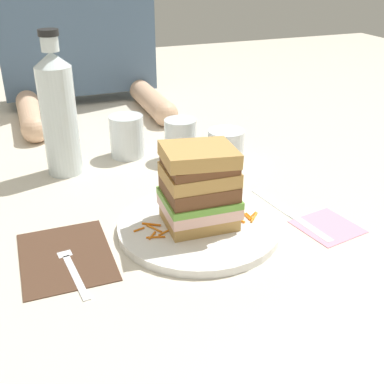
{
  "coord_description": "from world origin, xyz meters",
  "views": [
    {
      "loc": [
        -0.26,
        -0.61,
        0.4
      ],
      "look_at": [
        -0.01,
        0.02,
        0.05
      ],
      "focal_mm": 44.98,
      "sensor_mm": 36.0,
      "label": 1
    }
  ],
  "objects_px": {
    "sandwich": "(199,187)",
    "fork": "(69,262)",
    "water_bottle": "(59,112)",
    "napkin_pink": "(327,226)",
    "napkin_dark": "(66,256)",
    "knife": "(292,215)",
    "empty_tumbler_1": "(127,136)",
    "juice_glass": "(226,152)",
    "empty_tumbler_0": "(180,140)",
    "diner_across": "(73,3)",
    "main_plate": "(199,226)"
  },
  "relations": [
    {
      "from": "sandwich",
      "to": "fork",
      "type": "xyz_separation_m",
      "value": [
        -0.21,
        -0.02,
        -0.07
      ]
    },
    {
      "from": "sandwich",
      "to": "water_bottle",
      "type": "bearing_deg",
      "value": 118.8
    },
    {
      "from": "napkin_pink",
      "to": "water_bottle",
      "type": "bearing_deg",
      "value": 134.6
    },
    {
      "from": "sandwich",
      "to": "napkin_dark",
      "type": "relative_size",
      "value": 0.78
    },
    {
      "from": "water_bottle",
      "to": "napkin_pink",
      "type": "xyz_separation_m",
      "value": [
        0.36,
        -0.37,
        -0.12
      ]
    },
    {
      "from": "knife",
      "to": "empty_tumbler_1",
      "type": "relative_size",
      "value": 2.25
    },
    {
      "from": "fork",
      "to": "napkin_dark",
      "type": "bearing_deg",
      "value": 96.09
    },
    {
      "from": "water_bottle",
      "to": "empty_tumbler_1",
      "type": "xyz_separation_m",
      "value": [
        0.14,
        0.04,
        -0.08
      ]
    },
    {
      "from": "juice_glass",
      "to": "water_bottle",
      "type": "relative_size",
      "value": 0.3
    },
    {
      "from": "sandwich",
      "to": "water_bottle",
      "type": "distance_m",
      "value": 0.35
    },
    {
      "from": "empty_tumbler_0",
      "to": "diner_across",
      "type": "relative_size",
      "value": 0.14
    },
    {
      "from": "sandwich",
      "to": "empty_tumbler_0",
      "type": "relative_size",
      "value": 1.54
    },
    {
      "from": "main_plate",
      "to": "empty_tumbler_1",
      "type": "xyz_separation_m",
      "value": [
        -0.03,
        0.34,
        0.04
      ]
    },
    {
      "from": "main_plate",
      "to": "knife",
      "type": "xyz_separation_m",
      "value": [
        0.16,
        -0.01,
        -0.01
      ]
    },
    {
      "from": "napkin_dark",
      "to": "diner_across",
      "type": "bearing_deg",
      "value": 78.53
    },
    {
      "from": "main_plate",
      "to": "napkin_dark",
      "type": "xyz_separation_m",
      "value": [
        -0.21,
        0.0,
        -0.01
      ]
    },
    {
      "from": "sandwich",
      "to": "water_bottle",
      "type": "xyz_separation_m",
      "value": [
        -0.17,
        0.3,
        0.05
      ]
    },
    {
      "from": "juice_glass",
      "to": "water_bottle",
      "type": "distance_m",
      "value": 0.33
    },
    {
      "from": "water_bottle",
      "to": "napkin_pink",
      "type": "height_order",
      "value": "water_bottle"
    },
    {
      "from": "napkin_dark",
      "to": "water_bottle",
      "type": "relative_size",
      "value": 0.62
    },
    {
      "from": "sandwich",
      "to": "knife",
      "type": "relative_size",
      "value": 0.66
    },
    {
      "from": "water_bottle",
      "to": "empty_tumbler_0",
      "type": "xyz_separation_m",
      "value": [
        0.24,
        -0.02,
        -0.08
      ]
    },
    {
      "from": "empty_tumbler_0",
      "to": "napkin_pink",
      "type": "bearing_deg",
      "value": -70.19
    },
    {
      "from": "diner_across",
      "to": "napkin_dark",
      "type": "bearing_deg",
      "value": -101.47
    },
    {
      "from": "knife",
      "to": "juice_glass",
      "type": "relative_size",
      "value": 2.46
    },
    {
      "from": "diner_across",
      "to": "main_plate",
      "type": "bearing_deg",
      "value": -86.43
    },
    {
      "from": "main_plate",
      "to": "juice_glass",
      "type": "distance_m",
      "value": 0.25
    },
    {
      "from": "empty_tumbler_1",
      "to": "diner_across",
      "type": "relative_size",
      "value": 0.15
    },
    {
      "from": "knife",
      "to": "empty_tumbler_1",
      "type": "height_order",
      "value": "empty_tumbler_1"
    },
    {
      "from": "napkin_dark",
      "to": "water_bottle",
      "type": "bearing_deg",
      "value": 81.95
    },
    {
      "from": "napkin_dark",
      "to": "empty_tumbler_1",
      "type": "bearing_deg",
      "value": 62.07
    },
    {
      "from": "fork",
      "to": "water_bottle",
      "type": "xyz_separation_m",
      "value": [
        0.04,
        0.32,
        0.12
      ]
    },
    {
      "from": "empty_tumbler_0",
      "to": "water_bottle",
      "type": "bearing_deg",
      "value": 175.44
    },
    {
      "from": "napkin_pink",
      "to": "diner_across",
      "type": "relative_size",
      "value": 0.15
    },
    {
      "from": "main_plate",
      "to": "water_bottle",
      "type": "height_order",
      "value": "water_bottle"
    },
    {
      "from": "water_bottle",
      "to": "diner_across",
      "type": "bearing_deg",
      "value": 76.45
    },
    {
      "from": "juice_glass",
      "to": "empty_tumbler_0",
      "type": "distance_m",
      "value": 0.1
    },
    {
      "from": "fork",
      "to": "knife",
      "type": "bearing_deg",
      "value": 1.31
    },
    {
      "from": "knife",
      "to": "water_bottle",
      "type": "distance_m",
      "value": 0.47
    },
    {
      "from": "napkin_dark",
      "to": "napkin_pink",
      "type": "bearing_deg",
      "value": -9.41
    },
    {
      "from": "main_plate",
      "to": "water_bottle",
      "type": "relative_size",
      "value": 0.94
    },
    {
      "from": "water_bottle",
      "to": "empty_tumbler_0",
      "type": "relative_size",
      "value": 3.19
    },
    {
      "from": "sandwich",
      "to": "diner_across",
      "type": "bearing_deg",
      "value": 93.54
    },
    {
      "from": "empty_tumbler_1",
      "to": "empty_tumbler_0",
      "type": "bearing_deg",
      "value": -29.31
    },
    {
      "from": "main_plate",
      "to": "diner_across",
      "type": "height_order",
      "value": "diner_across"
    },
    {
      "from": "napkin_dark",
      "to": "fork",
      "type": "relative_size",
      "value": 1.02
    },
    {
      "from": "empty_tumbler_1",
      "to": "napkin_dark",
      "type": "bearing_deg",
      "value": -117.93
    },
    {
      "from": "main_plate",
      "to": "napkin_dark",
      "type": "distance_m",
      "value": 0.21
    },
    {
      "from": "juice_glass",
      "to": "sandwich",
      "type": "bearing_deg",
      "value": -124.41
    },
    {
      "from": "main_plate",
      "to": "empty_tumbler_1",
      "type": "relative_size",
      "value": 2.9
    }
  ]
}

